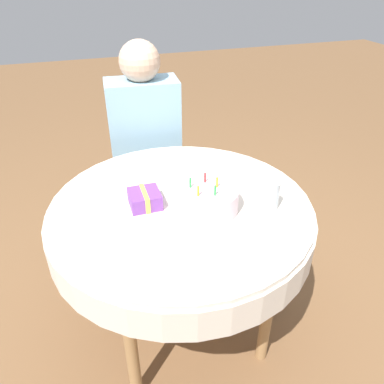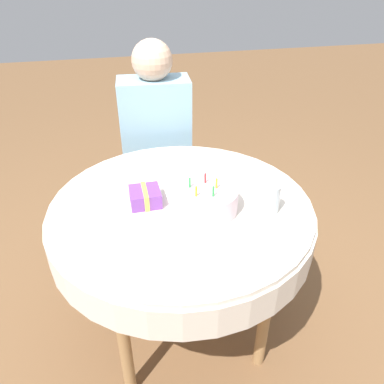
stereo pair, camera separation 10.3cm
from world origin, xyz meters
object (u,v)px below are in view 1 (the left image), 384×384
Objects in this scene: person at (145,131)px; drinking_glass at (271,195)px; birthday_cake at (206,199)px; gift_box at (145,199)px; chair at (145,158)px.

drinking_glass is at bearing -65.83° from person.
birthday_cake reaches higher than gift_box.
chair is 0.97m from birthday_cake.
person is 9.69× the size of gift_box.
drinking_glass is (0.31, -0.90, 0.06)m from person.
chair reaches higher than gift_box.
gift_box is (-0.15, -0.73, 0.03)m from person.
drinking_glass is at bearing -68.08° from chair.
chair is 0.88m from gift_box.
chair is 8.06× the size of drinking_glass.
birthday_cake is (0.07, -0.83, 0.04)m from person.
person is at bearing -90.00° from chair.
gift_box is at bearing -95.96° from chair.
chair is 7.68× the size of gift_box.
birthday_cake is 2.00× the size of gift_box.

